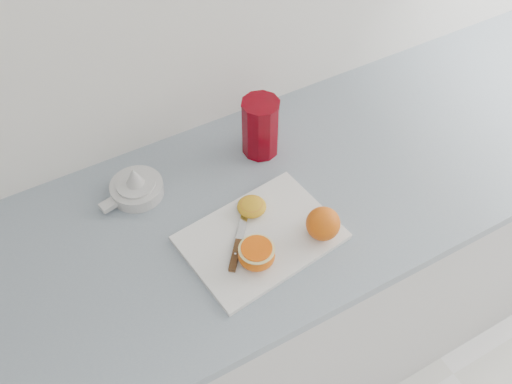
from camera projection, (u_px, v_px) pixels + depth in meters
counter at (234, 310)px, 1.64m from camera, size 2.55×0.64×0.89m
cutting_board at (261, 237)px, 1.25m from camera, size 0.35×0.27×0.01m
whole_orange at (323, 224)px, 1.22m from camera, size 0.07×0.07×0.07m
half_orange at (257, 255)px, 1.18m from camera, size 0.08×0.08×0.05m
squeezed_shell at (252, 206)px, 1.28m from camera, size 0.07×0.07×0.03m
paring_knife at (237, 249)px, 1.22m from camera, size 0.13×0.15×0.01m
citrus_juicer at (136, 187)px, 1.32m from camera, size 0.16×0.12×0.08m
red_tumbler at (260, 129)px, 1.38m from camera, size 0.09×0.09×0.15m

